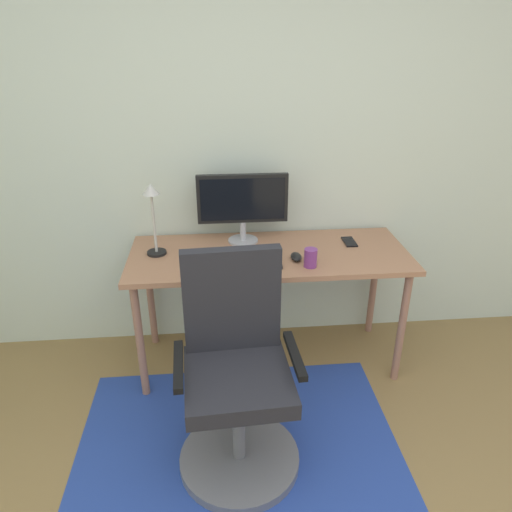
{
  "coord_description": "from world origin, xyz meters",
  "views": [
    {
      "loc": [
        -0.31,
        -0.62,
        1.89
      ],
      "look_at": [
        -0.11,
        1.56,
        0.85
      ],
      "focal_mm": 32.98,
      "sensor_mm": 36.0,
      "label": 1
    }
  ],
  "objects_px": {
    "desk": "(269,264)",
    "desk_lamp": "(152,208)",
    "office_chair": "(237,387)",
    "computer_mouse": "(296,257)",
    "monitor": "(243,202)",
    "keyboard": "(242,264)",
    "coffee_cup": "(311,258)",
    "cell_phone": "(349,242)"
  },
  "relations": [
    {
      "from": "desk",
      "to": "keyboard",
      "type": "relative_size",
      "value": 3.73
    },
    {
      "from": "keyboard",
      "to": "coffee_cup",
      "type": "relative_size",
      "value": 4.19
    },
    {
      "from": "monitor",
      "to": "desk_lamp",
      "type": "distance_m",
      "value": 0.52
    },
    {
      "from": "monitor",
      "to": "coffee_cup",
      "type": "height_order",
      "value": "monitor"
    },
    {
      "from": "computer_mouse",
      "to": "cell_phone",
      "type": "relative_size",
      "value": 0.74
    },
    {
      "from": "monitor",
      "to": "cell_phone",
      "type": "height_order",
      "value": "monitor"
    },
    {
      "from": "keyboard",
      "to": "cell_phone",
      "type": "xyz_separation_m",
      "value": [
        0.66,
        0.25,
        -0.0
      ]
    },
    {
      "from": "desk_lamp",
      "to": "computer_mouse",
      "type": "bearing_deg",
      "value": -10.66
    },
    {
      "from": "computer_mouse",
      "to": "office_chair",
      "type": "relative_size",
      "value": 0.1
    },
    {
      "from": "keyboard",
      "to": "desk",
      "type": "bearing_deg",
      "value": 42.77
    },
    {
      "from": "desk_lamp",
      "to": "cell_phone",
      "type": "bearing_deg",
      "value": 2.85
    },
    {
      "from": "cell_phone",
      "to": "computer_mouse",
      "type": "bearing_deg",
      "value": -150.67
    },
    {
      "from": "monitor",
      "to": "cell_phone",
      "type": "relative_size",
      "value": 3.79
    },
    {
      "from": "desk",
      "to": "desk_lamp",
      "type": "bearing_deg",
      "value": 176.31
    },
    {
      "from": "monitor",
      "to": "computer_mouse",
      "type": "xyz_separation_m",
      "value": [
        0.28,
        -0.28,
        -0.23
      ]
    },
    {
      "from": "desk",
      "to": "monitor",
      "type": "height_order",
      "value": "monitor"
    },
    {
      "from": "desk_lamp",
      "to": "office_chair",
      "type": "distance_m",
      "value": 1.07
    },
    {
      "from": "desk",
      "to": "computer_mouse",
      "type": "xyz_separation_m",
      "value": [
        0.14,
        -0.11,
        0.09
      ]
    },
    {
      "from": "monitor",
      "to": "coffee_cup",
      "type": "xyz_separation_m",
      "value": [
        0.34,
        -0.37,
        -0.2
      ]
    },
    {
      "from": "desk_lamp",
      "to": "office_chair",
      "type": "xyz_separation_m",
      "value": [
        0.41,
        -0.78,
        -0.61
      ]
    },
    {
      "from": "monitor",
      "to": "desk_lamp",
      "type": "height_order",
      "value": "monitor"
    },
    {
      "from": "desk_lamp",
      "to": "office_chair",
      "type": "height_order",
      "value": "desk_lamp"
    },
    {
      "from": "coffee_cup",
      "to": "cell_phone",
      "type": "height_order",
      "value": "coffee_cup"
    },
    {
      "from": "keyboard",
      "to": "computer_mouse",
      "type": "xyz_separation_m",
      "value": [
        0.31,
        0.05,
        0.01
      ]
    },
    {
      "from": "computer_mouse",
      "to": "cell_phone",
      "type": "distance_m",
      "value": 0.41
    },
    {
      "from": "coffee_cup",
      "to": "desk_lamp",
      "type": "distance_m",
      "value": 0.9
    },
    {
      "from": "desk_lamp",
      "to": "office_chair",
      "type": "bearing_deg",
      "value": -62.19
    },
    {
      "from": "computer_mouse",
      "to": "desk_lamp",
      "type": "xyz_separation_m",
      "value": [
        -0.78,
        0.15,
        0.26
      ]
    },
    {
      "from": "monitor",
      "to": "computer_mouse",
      "type": "distance_m",
      "value": 0.46
    },
    {
      "from": "desk",
      "to": "desk_lamp",
      "type": "height_order",
      "value": "desk_lamp"
    },
    {
      "from": "desk",
      "to": "computer_mouse",
      "type": "bearing_deg",
      "value": -37.49
    },
    {
      "from": "computer_mouse",
      "to": "desk_lamp",
      "type": "height_order",
      "value": "desk_lamp"
    },
    {
      "from": "keyboard",
      "to": "coffee_cup",
      "type": "bearing_deg",
      "value": -6.52
    },
    {
      "from": "office_chair",
      "to": "coffee_cup",
      "type": "bearing_deg",
      "value": 48.22
    },
    {
      "from": "monitor",
      "to": "office_chair",
      "type": "height_order",
      "value": "monitor"
    },
    {
      "from": "desk",
      "to": "computer_mouse",
      "type": "relative_size",
      "value": 15.42
    },
    {
      "from": "office_chair",
      "to": "cell_phone",
      "type": "bearing_deg",
      "value": 45.73
    },
    {
      "from": "cell_phone",
      "to": "office_chair",
      "type": "relative_size",
      "value": 0.13
    },
    {
      "from": "monitor",
      "to": "keyboard",
      "type": "xyz_separation_m",
      "value": [
        -0.03,
        -0.33,
        -0.24
      ]
    },
    {
      "from": "desk_lamp",
      "to": "office_chair",
      "type": "relative_size",
      "value": 0.39
    },
    {
      "from": "monitor",
      "to": "cell_phone",
      "type": "bearing_deg",
      "value": -6.75
    },
    {
      "from": "computer_mouse",
      "to": "coffee_cup",
      "type": "bearing_deg",
      "value": -56.24
    }
  ]
}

